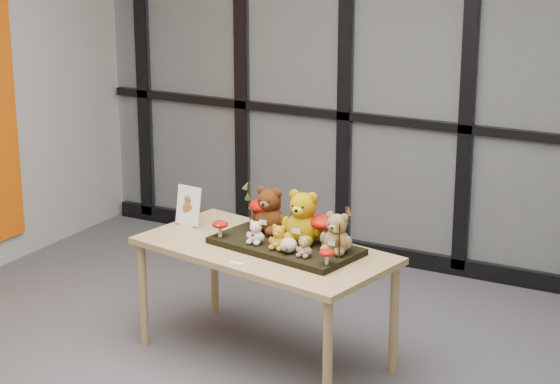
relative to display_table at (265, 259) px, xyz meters
The scene contains 22 objects.
room_shell 1.27m from the display_table, 81.67° to the right, with size 5.00×5.00×5.00m.
glass_partition 1.98m from the display_table, 86.93° to the left, with size 4.90×0.06×2.78m.
display_table is the anchor object (origin of this frame).
diorama_tray 0.15m from the display_table, 16.13° to the left, with size 0.83×0.41×0.04m, color black.
bear_pooh_yellow 0.34m from the display_table, 25.18° to the left, with size 0.25×0.23×0.33m, color #AF8305, non-canonical shape.
bear_brown_medium 0.30m from the display_table, 108.84° to the left, with size 0.22×0.20×0.29m, color #45200A, non-canonical shape.
bear_tan_back 0.49m from the display_table, ahead, with size 0.19×0.17×0.25m, color olive, non-canonical shape.
bear_small_yellow 0.23m from the display_table, 29.03° to the right, with size 0.12×0.11×0.15m, color #BF8919, non-canonical shape.
bear_white_bow 0.19m from the display_table, 116.50° to the right, with size 0.11×0.10×0.15m, color silver, non-canonical shape.
bear_beige_small 0.37m from the display_table, 19.94° to the right, with size 0.09×0.08×0.12m, color #9C7E5C, non-canonical shape.
plush_cream_hedgehog 0.27m from the display_table, 25.23° to the right, with size 0.07×0.06×0.09m, color beige, non-canonical shape.
mushroom_back_left 0.30m from the display_table, 117.43° to the left, with size 0.18×0.18×0.20m, color #9D0C05, non-canonical shape.
mushroom_back_right 0.39m from the display_table, 18.45° to the left, with size 0.17×0.17×0.19m, color #9D0C05, non-canonical shape.
mushroom_front_left 0.31m from the display_table, 169.93° to the right, with size 0.09×0.09×0.10m, color #9D0C05, non-canonical shape.
mushroom_front_right 0.51m from the display_table, 19.25° to the right, with size 0.08×0.08×0.09m, color #9D0C05, non-canonical shape.
sprig_green_far_left 0.38m from the display_table, 135.81° to the left, with size 0.05×0.05×0.27m, color #0F370C, non-canonical shape.
sprig_green_mid_left 0.33m from the display_table, 113.86° to the left, with size 0.05×0.05×0.24m, color #0F370C, non-canonical shape.
sprig_dry_far_right 0.52m from the display_table, ahead, with size 0.05×0.05×0.25m, color brown, non-canonical shape.
sprig_dry_mid_right 0.53m from the display_table, ahead, with size 0.05×0.05×0.20m, color brown, non-canonical shape.
sprig_green_centre 0.30m from the display_table, 66.41° to the left, with size 0.05×0.05×0.19m, color #0F370C, non-canonical shape.
sign_holder 0.62m from the display_table, 167.95° to the left, with size 0.17×0.07×0.24m.
label_card 0.30m from the display_table, 91.55° to the right, with size 0.08×0.03×0.00m, color white.
Camera 1 is at (2.51, -3.98, 2.56)m, focal length 65.00 mm.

